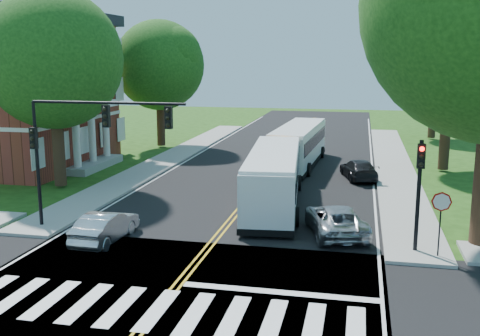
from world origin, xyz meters
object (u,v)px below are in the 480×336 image
(bus_follow, at_px, (299,145))
(hatchback, at_px, (105,227))
(signal_ne, at_px, (419,181))
(suv, at_px, (336,220))
(dark_sedan, at_px, (359,169))
(bus_lead, at_px, (274,177))
(signal_nw, at_px, (83,134))

(bus_follow, distance_m, hatchback, 19.53)
(signal_ne, xyz_separation_m, suv, (-3.21, 1.86, -2.30))
(signal_ne, height_order, bus_follow, signal_ne)
(signal_ne, height_order, suv, signal_ne)
(hatchback, height_order, dark_sedan, hatchback)
(bus_follow, distance_m, dark_sedan, 5.65)
(bus_lead, height_order, suv, bus_lead)
(bus_follow, height_order, suv, bus_follow)
(bus_follow, relative_size, dark_sedan, 2.63)
(suv, distance_m, dark_sedan, 11.94)
(bus_lead, height_order, bus_follow, bus_lead)
(hatchback, xyz_separation_m, suv, (9.43, 3.04, 0.01))
(signal_nw, bearing_deg, bus_lead, 38.79)
(bus_follow, height_order, dark_sedan, bus_follow)
(dark_sedan, bearing_deg, bus_follow, -53.99)
(hatchback, distance_m, dark_sedan, 18.16)
(dark_sedan, bearing_deg, signal_ne, 85.76)
(bus_follow, bearing_deg, dark_sedan, 143.01)
(bus_follow, xyz_separation_m, hatchback, (-6.06, -18.54, -0.89))
(signal_nw, height_order, bus_follow, signal_nw)
(hatchback, height_order, suv, suv)
(signal_nw, xyz_separation_m, dark_sedan, (11.73, 13.78, -3.74))
(signal_ne, distance_m, bus_lead, 9.02)
(signal_ne, relative_size, bus_lead, 0.38)
(signal_nw, bearing_deg, suv, 9.80)
(suv, xyz_separation_m, dark_sedan, (0.89, 11.91, -0.03))
(signal_nw, xyz_separation_m, hatchback, (1.42, -1.16, -3.72))
(signal_ne, xyz_separation_m, bus_lead, (-6.60, 5.98, -1.41))
(hatchback, bearing_deg, signal_nw, -37.35)
(signal_ne, bearing_deg, dark_sedan, 99.56)
(signal_ne, xyz_separation_m, dark_sedan, (-2.32, 13.77, -2.33))
(bus_follow, bearing_deg, suv, 105.45)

